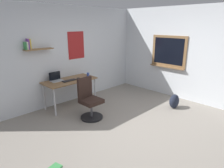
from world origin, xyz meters
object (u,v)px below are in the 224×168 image
Objects in this scene: laptop at (56,79)px; coffee_mug at (88,74)px; computer_mouse at (78,78)px; backpack at (174,101)px; desk at (70,82)px; office_chair at (89,101)px; keyboard at (69,80)px.

laptop is 3.37× the size of coffee_mug.
computer_mouse is at bearing -172.22° from coffee_mug.
desk is at bearing 131.88° from backpack.
office_chair reaches higher than keyboard.
keyboard is 4.02× the size of coffee_mug.
desk is 0.24m from computer_mouse.
computer_mouse is 2.59m from backpack.
coffee_mug is at bearing -3.07° from desk.
computer_mouse is 0.37m from coffee_mug.
desk is 0.93m from office_chair.
office_chair is 2.23m from backpack.
keyboard is (0.24, -0.23, -0.04)m from laptop.
coffee_mug is at bearing -11.78° from laptop.
computer_mouse is at bearing 129.52° from backpack.
backpack is at bearing -48.12° from desk.
laptop is 2.98× the size of computer_mouse.
computer_mouse is at bearing 0.00° from keyboard.
computer_mouse is at bearing -24.35° from laptop.
coffee_mug is at bearing 7.78° from computer_mouse.
computer_mouse is at bearing -20.91° from desk.
desk is 2.77m from backpack.
desk reaches higher than backpack.
laptop reaches higher than desk.
coffee_mug reaches higher than desk.
computer_mouse is (0.28, 0.00, 0.01)m from keyboard.
laptop is 0.34m from keyboard.
keyboard is (-0.07, -0.08, 0.08)m from desk.
desk is at bearing -26.64° from laptop.
desk is 3.64× the size of backpack.
backpack is at bearing -58.13° from coffee_mug.
office_chair is at bearing -127.47° from coffee_mug.
desk is 3.67× the size of keyboard.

